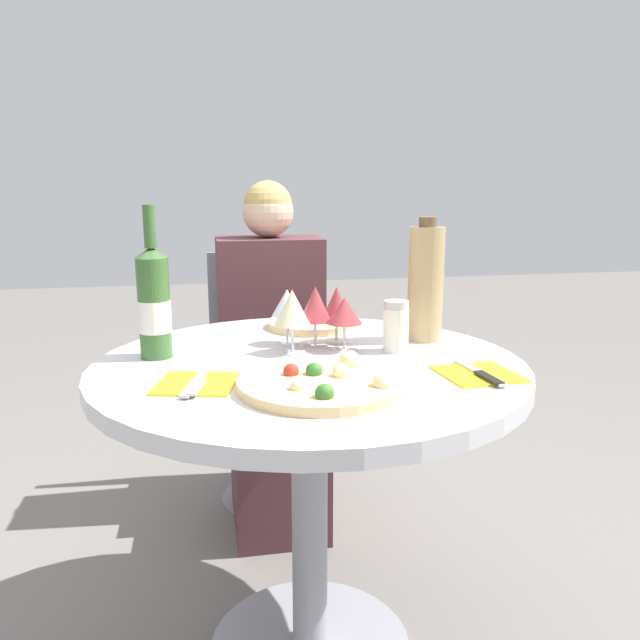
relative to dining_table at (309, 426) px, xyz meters
The scene contains 15 objects.
dining_table is the anchor object (origin of this frame).
chair_behind_diner 0.87m from the dining_table, 89.98° to the left, with size 0.41×0.41×0.88m.
seated_diner 0.71m from the dining_table, 89.97° to the left, with size 0.35×0.48×1.14m.
pizza_large 0.25m from the dining_table, 91.77° to the right, with size 0.32×0.32×0.05m.
pizza_small_far 0.37m from the dining_table, 79.34° to the left, with size 0.24×0.24×0.05m.
wine_bottle 0.44m from the dining_table, 163.41° to the left, with size 0.07×0.07×0.34m.
tall_carafe 0.46m from the dining_table, 23.87° to the left, with size 0.09×0.09×0.31m.
sugar_shaker 0.30m from the dining_table, 12.06° to the left, with size 0.06×0.06×0.12m.
wine_glass_back_left 0.30m from the dining_table, 98.78° to the left, with size 0.08×0.08×0.14m.
wine_glass_center 0.28m from the dining_table, 73.13° to the left, with size 0.08×0.08×0.15m.
wine_glass_front_right 0.27m from the dining_table, 38.13° to the left, with size 0.08×0.08×0.13m.
wine_glass_back_right 0.31m from the dining_table, 59.01° to the left, with size 0.07×0.07×0.14m.
wine_glass_front_left 0.27m from the dining_table, 108.13° to the left, with size 0.08×0.08×0.15m.
place_setting_left 0.31m from the dining_table, 153.25° to the right, with size 0.18×0.19×0.01m.
place_setting_right 0.40m from the dining_table, 27.61° to the right, with size 0.16×0.19×0.01m.
Camera 1 is at (-0.23, -1.31, 1.12)m, focal length 35.00 mm.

